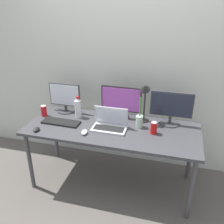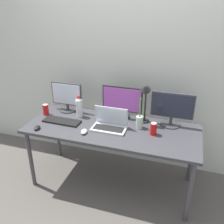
{
  "view_description": "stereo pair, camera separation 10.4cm",
  "coord_description": "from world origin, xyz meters",
  "px_view_note": "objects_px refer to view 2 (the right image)",
  "views": [
    {
      "loc": [
        0.6,
        -2.23,
        2.02
      ],
      "look_at": [
        0.0,
        0.0,
        0.92
      ],
      "focal_mm": 40.0,
      "sensor_mm": 36.0,
      "label": 1
    },
    {
      "loc": [
        0.7,
        -2.2,
        2.02
      ],
      "look_at": [
        0.0,
        0.0,
        0.92
      ],
      "focal_mm": 40.0,
      "sensor_mm": 36.0,
      "label": 2
    }
  ],
  "objects_px": {
    "work_desk": "(112,132)",
    "soda_can_near_keyboard": "(153,129)",
    "soda_can_by_laptop": "(46,110)",
    "keyboard_main": "(62,121)",
    "mouse_by_keyboard": "(84,132)",
    "monitor_left": "(67,97)",
    "monitor_center": "(122,102)",
    "laptop_silver": "(110,124)",
    "desk_lamp": "(145,96)",
    "water_bottle": "(79,107)",
    "bamboo_vase": "(139,121)",
    "monitor_right": "(172,109)",
    "mouse_by_laptop": "(37,128)"
  },
  "relations": [
    {
      "from": "keyboard_main",
      "to": "soda_can_near_keyboard",
      "type": "relative_size",
      "value": 3.3
    },
    {
      "from": "mouse_by_keyboard",
      "to": "water_bottle",
      "type": "relative_size",
      "value": 0.4
    },
    {
      "from": "soda_can_by_laptop",
      "to": "mouse_by_keyboard",
      "type": "bearing_deg",
      "value": -24.11
    },
    {
      "from": "work_desk",
      "to": "mouse_by_keyboard",
      "type": "height_order",
      "value": "mouse_by_keyboard"
    },
    {
      "from": "monitor_left",
      "to": "laptop_silver",
      "type": "height_order",
      "value": "monitor_left"
    },
    {
      "from": "laptop_silver",
      "to": "mouse_by_laptop",
      "type": "distance_m",
      "value": 0.76
    },
    {
      "from": "soda_can_by_laptop",
      "to": "bamboo_vase",
      "type": "height_order",
      "value": "bamboo_vase"
    },
    {
      "from": "desk_lamp",
      "to": "keyboard_main",
      "type": "bearing_deg",
      "value": -163.98
    },
    {
      "from": "mouse_by_keyboard",
      "to": "desk_lamp",
      "type": "xyz_separation_m",
      "value": [
        0.53,
        0.4,
        0.3
      ]
    },
    {
      "from": "soda_can_near_keyboard",
      "to": "monitor_left",
      "type": "bearing_deg",
      "value": 166.59
    },
    {
      "from": "soda_can_near_keyboard",
      "to": "desk_lamp",
      "type": "bearing_deg",
      "value": 123.5
    },
    {
      "from": "mouse_by_keyboard",
      "to": "monitor_left",
      "type": "bearing_deg",
      "value": 122.32
    },
    {
      "from": "laptop_silver",
      "to": "work_desk",
      "type": "bearing_deg",
      "value": 53.06
    },
    {
      "from": "keyboard_main",
      "to": "bamboo_vase",
      "type": "xyz_separation_m",
      "value": [
        0.84,
        0.13,
        0.06
      ]
    },
    {
      "from": "monitor_center",
      "to": "water_bottle",
      "type": "relative_size",
      "value": 1.79
    },
    {
      "from": "monitor_right",
      "to": "mouse_by_laptop",
      "type": "distance_m",
      "value": 1.42
    },
    {
      "from": "monitor_left",
      "to": "desk_lamp",
      "type": "relative_size",
      "value": 0.81
    },
    {
      "from": "mouse_by_laptop",
      "to": "bamboo_vase",
      "type": "distance_m",
      "value": 1.07
    },
    {
      "from": "monitor_left",
      "to": "keyboard_main",
      "type": "xyz_separation_m",
      "value": [
        0.07,
        -0.3,
        -0.17
      ]
    },
    {
      "from": "bamboo_vase",
      "to": "soda_can_near_keyboard",
      "type": "bearing_deg",
      "value": -30.16
    },
    {
      "from": "keyboard_main",
      "to": "soda_can_by_laptop",
      "type": "height_order",
      "value": "soda_can_by_laptop"
    },
    {
      "from": "keyboard_main",
      "to": "soda_can_near_keyboard",
      "type": "bearing_deg",
      "value": 3.61
    },
    {
      "from": "monitor_center",
      "to": "mouse_by_laptop",
      "type": "xyz_separation_m",
      "value": [
        -0.77,
        -0.53,
        -0.18
      ]
    },
    {
      "from": "soda_can_near_keyboard",
      "to": "desk_lamp",
      "type": "height_order",
      "value": "desk_lamp"
    },
    {
      "from": "soda_can_near_keyboard",
      "to": "soda_can_by_laptop",
      "type": "bearing_deg",
      "value": 176.54
    },
    {
      "from": "monitor_center",
      "to": "laptop_silver",
      "type": "height_order",
      "value": "monitor_center"
    },
    {
      "from": "monitor_right",
      "to": "keyboard_main",
      "type": "distance_m",
      "value": 1.2
    },
    {
      "from": "work_desk",
      "to": "soda_can_near_keyboard",
      "type": "bearing_deg",
      "value": -1.52
    },
    {
      "from": "monitor_center",
      "to": "bamboo_vase",
      "type": "height_order",
      "value": "monitor_center"
    },
    {
      "from": "work_desk",
      "to": "monitor_right",
      "type": "bearing_deg",
      "value": 22.53
    },
    {
      "from": "desk_lamp",
      "to": "water_bottle",
      "type": "bearing_deg",
      "value": -175.42
    },
    {
      "from": "monitor_left",
      "to": "monitor_center",
      "type": "xyz_separation_m",
      "value": [
        0.67,
        0.02,
        0.02
      ]
    },
    {
      "from": "monitor_center",
      "to": "soda_can_by_laptop",
      "type": "xyz_separation_m",
      "value": [
        -0.86,
        -0.2,
        -0.13
      ]
    },
    {
      "from": "monitor_center",
      "to": "soda_can_near_keyboard",
      "type": "distance_m",
      "value": 0.5
    },
    {
      "from": "monitor_right",
      "to": "bamboo_vase",
      "type": "bearing_deg",
      "value": -152.64
    },
    {
      "from": "laptop_silver",
      "to": "mouse_by_keyboard",
      "type": "bearing_deg",
      "value": -140.36
    },
    {
      "from": "water_bottle",
      "to": "desk_lamp",
      "type": "relative_size",
      "value": 0.54
    },
    {
      "from": "water_bottle",
      "to": "soda_can_by_laptop",
      "type": "relative_size",
      "value": 2.0
    },
    {
      "from": "work_desk",
      "to": "soda_can_by_laptop",
      "type": "height_order",
      "value": "soda_can_by_laptop"
    },
    {
      "from": "laptop_silver",
      "to": "mouse_by_keyboard",
      "type": "height_order",
      "value": "laptop_silver"
    },
    {
      "from": "keyboard_main",
      "to": "mouse_by_keyboard",
      "type": "xyz_separation_m",
      "value": [
        0.33,
        -0.15,
        0.01
      ]
    },
    {
      "from": "keyboard_main",
      "to": "desk_lamp",
      "type": "height_order",
      "value": "desk_lamp"
    },
    {
      "from": "laptop_silver",
      "to": "mouse_by_laptop",
      "type": "bearing_deg",
      "value": -160.58
    },
    {
      "from": "mouse_by_laptop",
      "to": "soda_can_by_laptop",
      "type": "xyz_separation_m",
      "value": [
        -0.1,
        0.34,
        0.05
      ]
    },
    {
      "from": "keyboard_main",
      "to": "water_bottle",
      "type": "xyz_separation_m",
      "value": [
        0.13,
        0.19,
        0.11
      ]
    },
    {
      "from": "laptop_silver",
      "to": "monitor_right",
      "type": "bearing_deg",
      "value": 23.68
    },
    {
      "from": "mouse_by_keyboard",
      "to": "water_bottle",
      "type": "xyz_separation_m",
      "value": [
        -0.2,
        0.34,
        0.1
      ]
    },
    {
      "from": "laptop_silver",
      "to": "desk_lamp",
      "type": "height_order",
      "value": "desk_lamp"
    },
    {
      "from": "monitor_center",
      "to": "soda_can_near_keyboard",
      "type": "relative_size",
      "value": 3.59
    },
    {
      "from": "work_desk",
      "to": "water_bottle",
      "type": "height_order",
      "value": "water_bottle"
    }
  ]
}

